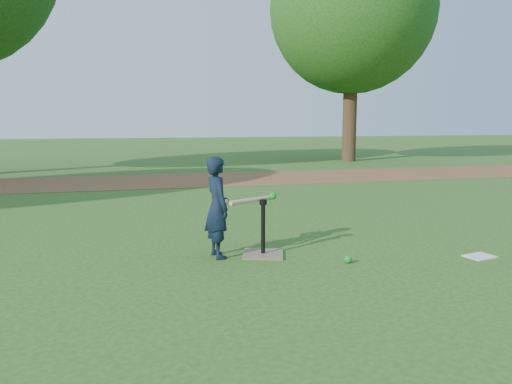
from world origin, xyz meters
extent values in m
plane|color=#285116|center=(0.00, 0.00, 0.00)|extent=(80.00, 80.00, 0.00)
cube|color=brown|center=(0.00, 7.50, 0.01)|extent=(24.00, 3.00, 0.01)
imported|color=black|center=(-0.47, 0.40, 0.54)|extent=(0.32, 0.43, 1.08)
sphere|color=#0D9721|center=(0.77, -0.18, 0.04)|extent=(0.08, 0.08, 0.08)
cube|color=silver|center=(2.24, -0.32, 0.01)|extent=(0.34, 0.28, 0.01)
cube|color=#75684A|center=(0.02, 0.35, 0.01)|extent=(0.54, 0.54, 0.02)
cylinder|color=black|center=(0.02, 0.35, 0.30)|extent=(0.05, 0.05, 0.55)
cylinder|color=black|center=(0.02, 0.35, 0.58)|extent=(0.08, 0.08, 0.06)
cylinder|color=tan|center=(-0.10, 0.33, 0.61)|extent=(0.56, 0.32, 0.05)
sphere|color=tan|center=(-0.40, 0.29, 0.61)|extent=(0.06, 0.06, 0.06)
sphere|color=#0D9721|center=(0.14, 0.39, 0.64)|extent=(0.08, 0.08, 0.08)
cylinder|color=#382316|center=(6.50, 12.00, 1.71)|extent=(0.50, 0.50, 3.42)
sphere|color=#285B19|center=(6.50, 12.00, 5.30)|extent=(5.80, 5.80, 5.80)
camera|label=1|loc=(-1.40, -4.72, 1.44)|focal=35.00mm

